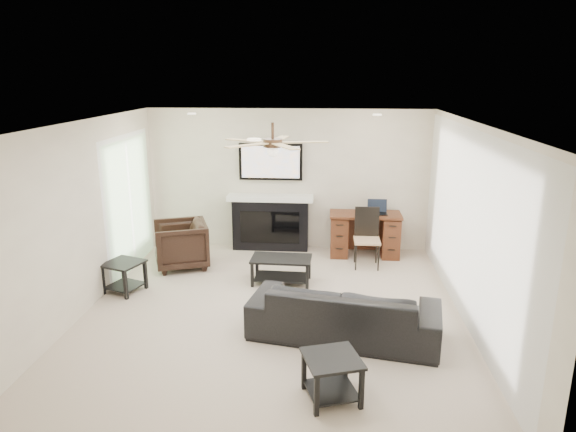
# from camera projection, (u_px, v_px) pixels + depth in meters

# --- Properties ---
(room_shell) EXTENTS (5.50, 5.54, 2.52)m
(room_shell) POSITION_uv_depth(u_px,v_px,m) (288.00, 188.00, 6.44)
(room_shell) COLOR #BAA795
(room_shell) RESTS_ON ground
(sofa) EXTENTS (2.37, 1.28, 0.66)m
(sofa) POSITION_uv_depth(u_px,v_px,m) (344.00, 311.00, 6.14)
(sofa) COLOR black
(sofa) RESTS_ON ground
(armchair) EXTENTS (1.07, 1.06, 0.76)m
(armchair) POSITION_uv_depth(u_px,v_px,m) (181.00, 244.00, 8.38)
(armchair) COLOR black
(armchair) RESTS_ON ground
(coffee_table) EXTENTS (0.92, 0.53, 0.40)m
(coffee_table) POSITION_uv_depth(u_px,v_px,m) (281.00, 270.00, 7.77)
(coffee_table) COLOR black
(coffee_table) RESTS_ON ground
(end_table_near) EXTENTS (0.66, 0.66, 0.45)m
(end_table_near) POSITION_uv_depth(u_px,v_px,m) (332.00, 378.00, 4.97)
(end_table_near) COLOR black
(end_table_near) RESTS_ON ground
(end_table_left) EXTENTS (0.64, 0.64, 0.45)m
(end_table_left) POSITION_uv_depth(u_px,v_px,m) (124.00, 277.00, 7.46)
(end_table_left) COLOR black
(end_table_left) RESTS_ON ground
(fireplace_unit) EXTENTS (1.52, 0.34, 1.91)m
(fireplace_unit) POSITION_uv_depth(u_px,v_px,m) (270.00, 198.00, 9.08)
(fireplace_unit) COLOR black
(fireplace_unit) RESTS_ON ground
(desk) EXTENTS (1.22, 0.56, 0.76)m
(desk) POSITION_uv_depth(u_px,v_px,m) (365.00, 235.00, 8.91)
(desk) COLOR #361E0D
(desk) RESTS_ON ground
(desk_chair) EXTENTS (0.42, 0.44, 0.97)m
(desk_chair) POSITION_uv_depth(u_px,v_px,m) (367.00, 239.00, 8.35)
(desk_chair) COLOR black
(desk_chair) RESTS_ON ground
(laptop) EXTENTS (0.33, 0.24, 0.23)m
(laptop) POSITION_uv_depth(u_px,v_px,m) (378.00, 207.00, 8.74)
(laptop) COLOR black
(laptop) RESTS_ON desk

